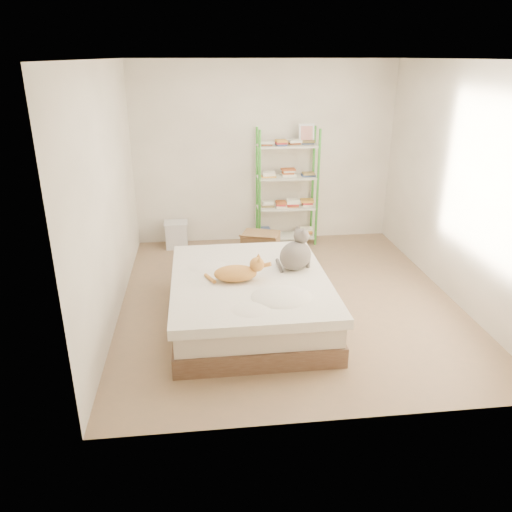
{
  "coord_description": "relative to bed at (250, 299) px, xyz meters",
  "views": [
    {
      "loc": [
        -0.96,
        -5.13,
        2.63
      ],
      "look_at": [
        -0.39,
        -0.16,
        0.62
      ],
      "focal_mm": 35.0,
      "sensor_mm": 36.0,
      "label": 1
    }
  ],
  "objects": [
    {
      "name": "room",
      "position": [
        0.49,
        0.46,
        1.04
      ],
      "size": [
        3.81,
        4.21,
        2.61
      ],
      "color": "#957452",
      "rests_on": "ground"
    },
    {
      "name": "cardboard_box",
      "position": [
        0.34,
        1.8,
        -0.08
      ],
      "size": [
        0.59,
        0.6,
        0.4
      ],
      "rotation": [
        0.0,
        0.0,
        -0.32
      ],
      "color": "#92714C",
      "rests_on": "ground"
    },
    {
      "name": "bed",
      "position": [
        0.0,
        0.0,
        0.0
      ],
      "size": [
        1.61,
        2.01,
        0.51
      ],
      "rotation": [
        0.0,
        0.0,
        0.0
      ],
      "color": "brown",
      "rests_on": "ground"
    },
    {
      "name": "orange_cat",
      "position": [
        -0.15,
        -0.08,
        0.36
      ],
      "size": [
        0.52,
        0.29,
        0.21
      ],
      "primitive_type": null,
      "rotation": [
        0.0,
        0.0,
        -0.03
      ],
      "color": "gold",
      "rests_on": "bed"
    },
    {
      "name": "grey_cat",
      "position": [
        0.5,
        0.15,
        0.48
      ],
      "size": [
        0.51,
        0.48,
        0.45
      ],
      "primitive_type": null,
      "rotation": [
        0.0,
        0.0,
        2.11
      ],
      "color": "slate",
      "rests_on": "bed"
    },
    {
      "name": "white_bin",
      "position": [
        -0.84,
        2.31,
        -0.06
      ],
      "size": [
        0.34,
        0.3,
        0.39
      ],
      "rotation": [
        0.0,
        0.0,
        0.01
      ],
      "color": "silver",
      "rests_on": "ground"
    },
    {
      "name": "shelf_unit",
      "position": [
        0.79,
        2.34,
        0.61
      ],
      "size": [
        0.88,
        0.36,
        1.74
      ],
      "color": "green",
      "rests_on": "ground"
    }
  ]
}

